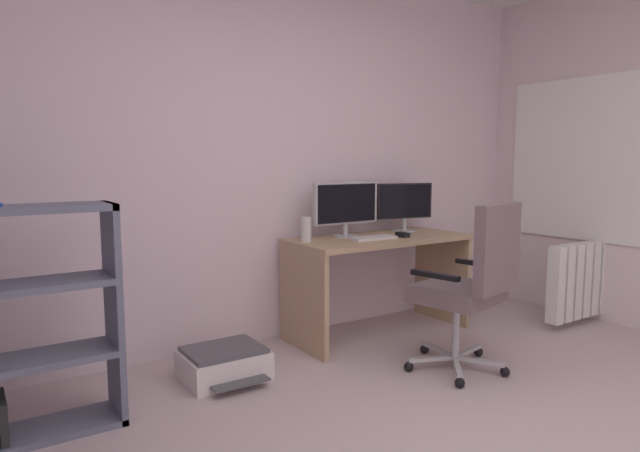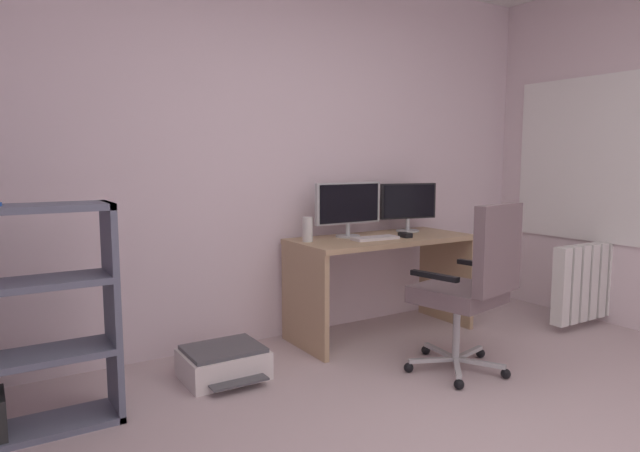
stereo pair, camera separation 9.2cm
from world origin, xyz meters
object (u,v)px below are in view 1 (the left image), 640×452
(monitor_main, at_px, (346,205))
(desktop_speaker, at_px, (306,230))
(printer, at_px, (224,363))
(radiator, at_px, (591,278))
(monitor_secondary, at_px, (405,203))
(keyboard, at_px, (373,238))
(desk, at_px, (379,263))
(computer_mouse, at_px, (403,235))
(office_chair, at_px, (472,281))

(monitor_main, bearing_deg, desktop_speaker, -172.72)
(printer, xyz_separation_m, radiator, (2.93, -0.53, 0.26))
(monitor_main, bearing_deg, printer, -165.15)
(monitor_main, bearing_deg, radiator, -24.37)
(monitor_secondary, height_order, printer, monitor_secondary)
(keyboard, bearing_deg, desktop_speaker, 163.80)
(desk, relative_size, desktop_speaker, 7.96)
(desk, height_order, monitor_main, monitor_main)
(computer_mouse, height_order, radiator, computer_mouse)
(office_chair, bearing_deg, keyboard, 96.77)
(computer_mouse, relative_size, desktop_speaker, 0.59)
(computer_mouse, xyz_separation_m, desktop_speaker, (-0.71, 0.19, 0.07))
(desktop_speaker, bearing_deg, keyboard, -19.59)
(monitor_secondary, xyz_separation_m, office_chair, (-0.39, -1.03, -0.38))
(desktop_speaker, bearing_deg, printer, -161.47)
(desk, height_order, printer, desk)
(desktop_speaker, distance_m, radiator, 2.38)
(desktop_speaker, height_order, radiator, desktop_speaker)
(monitor_secondary, relative_size, office_chair, 0.45)
(desk, bearing_deg, monitor_main, 148.87)
(office_chair, bearing_deg, desktop_speaker, 119.41)
(computer_mouse, bearing_deg, office_chair, -99.46)
(monitor_main, relative_size, printer, 1.16)
(desk, xyz_separation_m, computer_mouse, (0.13, -0.11, 0.22))
(keyboard, relative_size, office_chair, 0.33)
(monitor_main, distance_m, printer, 1.44)
(office_chair, relative_size, radiator, 1.02)
(monitor_main, xyz_separation_m, radiator, (1.82, -0.83, -0.61))
(desk, bearing_deg, monitor_secondary, 19.39)
(monitor_secondary, bearing_deg, printer, -170.10)
(monitor_main, distance_m, monitor_secondary, 0.57)
(desktop_speaker, relative_size, office_chair, 0.16)
(keyboard, distance_m, printer, 1.36)
(keyboard, xyz_separation_m, office_chair, (0.10, -0.82, -0.17))
(monitor_secondary, relative_size, desktop_speaker, 2.74)
(desk, xyz_separation_m, monitor_secondary, (0.36, 0.13, 0.42))
(desk, relative_size, monitor_secondary, 2.91)
(desktop_speaker, bearing_deg, monitor_main, 7.28)
(computer_mouse, bearing_deg, monitor_main, 146.85)
(computer_mouse, xyz_separation_m, printer, (-1.44, -0.05, -0.66))
(desktop_speaker, bearing_deg, computer_mouse, -14.92)
(monitor_main, distance_m, radiator, 2.09)
(office_chair, distance_m, printer, 1.56)
(monitor_secondary, distance_m, keyboard, 0.57)
(computer_mouse, relative_size, radiator, 0.10)
(desktop_speaker, bearing_deg, office_chair, -60.59)
(desk, distance_m, keyboard, 0.26)
(monitor_secondary, xyz_separation_m, keyboard, (-0.49, -0.21, -0.21))
(monitor_secondary, bearing_deg, office_chair, -110.57)
(desk, height_order, computer_mouse, computer_mouse)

